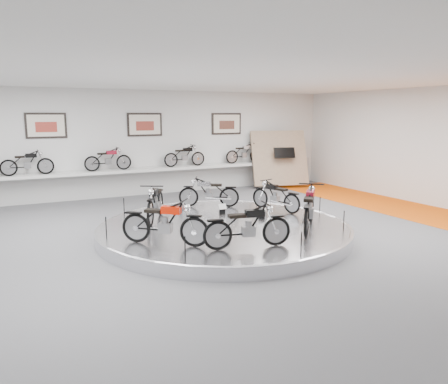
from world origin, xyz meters
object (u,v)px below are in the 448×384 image
bike_a (276,196)px  bike_b (209,192)px  shelf (148,170)px  bike_e (248,226)px  display_platform (224,230)px  bike_c (155,202)px  bike_d (165,222)px  bike_f (309,208)px

bike_a → bike_b: 2.03m
shelf → bike_e: bearing=-93.2°
bike_a → bike_e: (-2.56, -2.80, 0.04)m
display_platform → bike_e: 2.14m
bike_a → bike_c: (-3.50, 0.44, 0.06)m
bike_b → bike_a: bearing=167.8°
shelf → bike_b: size_ratio=7.07×
bike_c → bike_e: (0.95, -3.24, -0.03)m
bike_a → bike_d: (-4.03, -1.78, 0.06)m
bike_b → bike_d: bearing=80.7°
bike_b → bike_e: bike_e is taller
shelf → bike_c: 5.35m
bike_f → bike_a: bearing=30.5°
bike_d → bike_f: bearing=35.6°
shelf → bike_e: bike_e is taller
bike_b → bike_f: size_ratio=0.85×
display_platform → bike_c: size_ratio=3.73×
display_platform → bike_d: size_ratio=3.79×
bike_d → bike_e: bike_d is taller
bike_b → bike_e: 4.27m
bike_e → bike_f: size_ratio=0.88×
bike_d → bike_c: bearing=118.3°
bike_e → bike_f: (2.10, 0.64, 0.06)m
bike_a → bike_d: 4.40m
shelf → bike_f: 7.93m
bike_b → bike_f: (1.07, -3.50, 0.08)m
shelf → bike_d: bike_d is taller
bike_b → bike_c: 2.18m
bike_f → bike_c: bearing=92.1°
display_platform → shelf: 6.46m
bike_d → bike_f: bike_f is taller
shelf → bike_a: bearing=-69.5°
shelf → bike_d: 7.63m
bike_e → bike_a: bearing=59.8°
bike_a → bike_f: bike_f is taller
shelf → bike_a: bike_a is taller
shelf → bike_b: (0.57, -4.25, -0.24)m
display_platform → bike_b: size_ratio=4.11×
bike_e → display_platform: bearing=89.2°
shelf → bike_a: 5.99m
bike_a → bike_e: bearing=120.8°
bike_f → bike_e: bearing=149.5°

